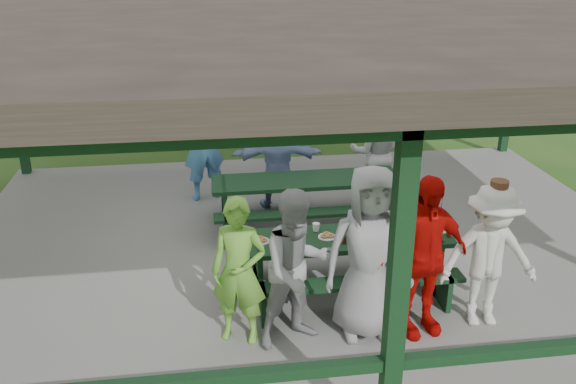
{
  "coord_description": "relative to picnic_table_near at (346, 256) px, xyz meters",
  "views": [
    {
      "loc": [
        -1.4,
        -7.68,
        4.14
      ],
      "look_at": [
        -0.35,
        -0.3,
        1.1
      ],
      "focal_mm": 38.0,
      "sensor_mm": 36.0,
      "label": 1
    }
  ],
  "objects": [
    {
      "name": "ground",
      "position": [
        -0.24,
        1.2,
        -0.57
      ],
      "size": [
        90.0,
        90.0,
        0.0
      ],
      "primitive_type": "plane",
      "color": "#274C18",
      "rests_on": "ground"
    },
    {
      "name": "concrete_slab",
      "position": [
        -0.24,
        1.2,
        -0.52
      ],
      "size": [
        10.0,
        8.0,
        0.1
      ],
      "primitive_type": "cube",
      "color": "slate",
      "rests_on": "ground"
    },
    {
      "name": "pavilion_structure",
      "position": [
        -0.24,
        1.2,
        2.59
      ],
      "size": [
        10.6,
        8.6,
        3.24
      ],
      "color": "black",
      "rests_on": "concrete_slab"
    },
    {
      "name": "picnic_table_near",
      "position": [
        0.0,
        0.0,
        0.0
      ],
      "size": [
        2.54,
        1.39,
        0.75
      ],
      "color": "black",
      "rests_on": "concrete_slab"
    },
    {
      "name": "picnic_table_far",
      "position": [
        -0.15,
        2.0,
        0.01
      ],
      "size": [
        2.86,
        1.39,
        0.75
      ],
      "color": "black",
      "rests_on": "concrete_slab"
    },
    {
      "name": "table_setting",
      "position": [
        0.19,
        0.05,
        0.31
      ],
      "size": [
        2.45,
        0.45,
        0.1
      ],
      "color": "white",
      "rests_on": "picnic_table_near"
    },
    {
      "name": "contestant_green",
      "position": [
        -1.36,
        -0.82,
        0.35
      ],
      "size": [
        0.7,
        0.57,
        1.66
      ],
      "primitive_type": "imported",
      "rotation": [
        0.0,
        0.0,
        -0.32
      ],
      "color": "#65A834",
      "rests_on": "concrete_slab"
    },
    {
      "name": "contestant_grey_left",
      "position": [
        -0.75,
        -0.94,
        0.41
      ],
      "size": [
        1.02,
        0.9,
        1.76
      ],
      "primitive_type": "imported",
      "rotation": [
        0.0,
        0.0,
        0.32
      ],
      "color": "#949396",
      "rests_on": "concrete_slab"
    },
    {
      "name": "contestant_grey_mid",
      "position": [
        0.03,
        -0.89,
        0.51
      ],
      "size": [
        0.98,
        0.66,
        1.96
      ],
      "primitive_type": "imported",
      "rotation": [
        0.0,
        0.0,
        -0.03
      ],
      "color": "gray",
      "rests_on": "concrete_slab"
    },
    {
      "name": "contestant_red",
      "position": [
        0.6,
        -0.94,
        0.45
      ],
      "size": [
        1.15,
        0.66,
        1.85
      ],
      "primitive_type": "imported",
      "rotation": [
        0.0,
        0.0,
        0.2
      ],
      "color": "#BD0A06",
      "rests_on": "concrete_slab"
    },
    {
      "name": "contestant_white_fedora",
      "position": [
        1.4,
        -0.9,
        0.37
      ],
      "size": [
        1.15,
        0.73,
        1.74
      ],
      "rotation": [
        0.0,
        0.0,
        -0.1
      ],
      "color": "silver",
      "rests_on": "concrete_slab"
    },
    {
      "name": "spectator_lblue",
      "position": [
        -0.5,
        2.77,
        0.33
      ],
      "size": [
        1.51,
        0.56,
        1.61
      ],
      "primitive_type": "imported",
      "rotation": [
        0.0,
        0.0,
        3.08
      ],
      "color": "#8096C6",
      "rests_on": "concrete_slab"
    },
    {
      "name": "spectator_blue",
      "position": [
        -1.69,
        3.28,
        0.51
      ],
      "size": [
        0.83,
        0.67,
        1.96
      ],
      "primitive_type": "imported",
      "rotation": [
        0.0,
        0.0,
        3.46
      ],
      "color": "teal",
      "rests_on": "concrete_slab"
    },
    {
      "name": "spectator_grey",
      "position": [
        1.12,
        2.72,
        0.4
      ],
      "size": [
        0.97,
        0.82,
        1.75
      ],
      "primitive_type": "imported",
      "rotation": [
        0.0,
        0.0,
        2.94
      ],
      "color": "#9A9A9C",
      "rests_on": "concrete_slab"
    },
    {
      "name": "pickup_truck",
      "position": [
        1.41,
        10.16,
        0.19
      ],
      "size": [
        5.71,
        2.97,
        1.54
      ],
      "primitive_type": "imported",
      "rotation": [
        0.0,
        0.0,
        1.65
      ],
      "color": "silver",
      "rests_on": "ground"
    },
    {
      "name": "farm_trailer",
      "position": [
        -1.29,
        8.12,
        0.15
      ],
      "size": [
        4.17,
        1.94,
        1.45
      ],
      "rotation": [
        0.0,
        0.0,
        0.04
      ],
      "color": "#19478E",
      "rests_on": "ground"
    }
  ]
}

